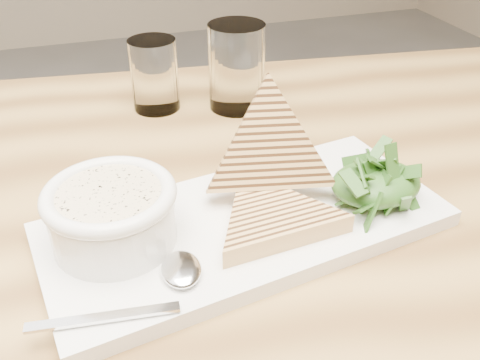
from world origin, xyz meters
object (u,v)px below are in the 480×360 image
object	(u,v)px
table_top	(141,251)
glass_far	(237,67)
platter	(246,224)
glass_near	(154,75)
soup_bowl	(113,221)

from	to	relation	value
table_top	glass_far	bearing A→B (deg)	54.04
platter	glass_far	bearing A→B (deg)	74.10
glass_far	glass_near	bearing A→B (deg)	164.38
glass_far	table_top	bearing A→B (deg)	-125.96
table_top	glass_near	world-z (taller)	glass_near
table_top	platter	world-z (taller)	platter
table_top	glass_near	distance (m)	0.31
soup_bowl	glass_near	bearing A→B (deg)	72.73
platter	glass_near	bearing A→B (deg)	95.82
table_top	soup_bowl	distance (m)	0.07
glass_near	glass_far	world-z (taller)	glass_far
table_top	glass_far	world-z (taller)	glass_far
glass_near	glass_far	distance (m)	0.12
glass_far	soup_bowl	bearing A→B (deg)	-126.92
platter	table_top	bearing A→B (deg)	165.71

